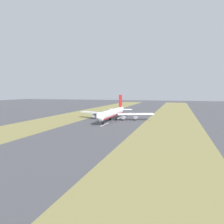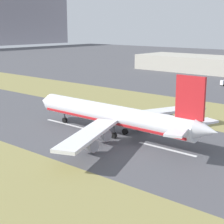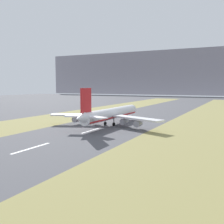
% 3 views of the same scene
% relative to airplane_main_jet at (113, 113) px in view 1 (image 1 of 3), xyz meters
% --- Properties ---
extents(ground_plane, '(800.00, 800.00, 0.00)m').
position_rel_airplane_main_jet_xyz_m(ground_plane, '(-0.79, -3.71, -6.02)').
color(ground_plane, '#4C4C51').
extents(grass_median_west, '(40.00, 600.00, 0.01)m').
position_rel_airplane_main_jet_xyz_m(grass_median_west, '(-45.79, -3.71, -6.02)').
color(grass_median_west, olive).
rests_on(grass_median_west, ground).
extents(grass_median_east, '(40.00, 600.00, 0.01)m').
position_rel_airplane_main_jet_xyz_m(grass_median_east, '(44.21, -3.71, -6.02)').
color(grass_median_east, olive).
rests_on(grass_median_east, ground).
extents(centreline_dash_near, '(1.20, 18.00, 0.01)m').
position_rel_airplane_main_jet_xyz_m(centreline_dash_near, '(-0.79, -58.09, -6.01)').
color(centreline_dash_near, silver).
rests_on(centreline_dash_near, ground).
extents(centreline_dash_mid, '(1.20, 18.00, 0.01)m').
position_rel_airplane_main_jet_xyz_m(centreline_dash_mid, '(-0.79, -18.09, -6.01)').
color(centreline_dash_mid, silver).
rests_on(centreline_dash_mid, ground).
extents(centreline_dash_far, '(1.20, 18.00, 0.01)m').
position_rel_airplane_main_jet_xyz_m(centreline_dash_far, '(-0.79, 21.91, -6.01)').
color(centreline_dash_far, silver).
rests_on(centreline_dash_far, ground).
extents(airplane_main_jet, '(64.14, 67.02, 20.20)m').
position_rel_airplane_main_jet_xyz_m(airplane_main_jet, '(0.00, 0.00, 0.00)').
color(airplane_main_jet, white).
rests_on(airplane_main_jet, ground).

